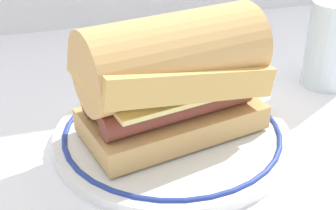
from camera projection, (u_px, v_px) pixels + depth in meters
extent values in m
plane|color=white|center=(175.00, 146.00, 0.51)|extent=(1.50, 1.50, 0.00)
cylinder|color=white|center=(168.00, 136.00, 0.52)|extent=(0.26, 0.26, 0.01)
torus|color=navy|center=(168.00, 131.00, 0.51)|extent=(0.24, 0.24, 0.01)
cube|color=tan|center=(168.00, 119.00, 0.51)|extent=(0.20, 0.14, 0.03)
cylinder|color=brown|center=(180.00, 109.00, 0.47)|extent=(0.17, 0.06, 0.02)
cylinder|color=brown|center=(168.00, 98.00, 0.49)|extent=(0.17, 0.06, 0.02)
cylinder|color=brown|center=(157.00, 88.00, 0.51)|extent=(0.17, 0.06, 0.02)
cube|color=#EAD67A|center=(168.00, 85.00, 0.49)|extent=(0.17, 0.12, 0.01)
cube|color=tan|center=(168.00, 70.00, 0.48)|extent=(0.21, 0.14, 0.06)
cylinder|color=tan|center=(168.00, 56.00, 0.47)|extent=(0.20, 0.12, 0.08)
cylinder|color=silver|center=(330.00, 45.00, 0.61)|extent=(0.06, 0.06, 0.11)
cylinder|color=gold|center=(326.00, 66.00, 0.63)|extent=(0.05, 0.05, 0.05)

